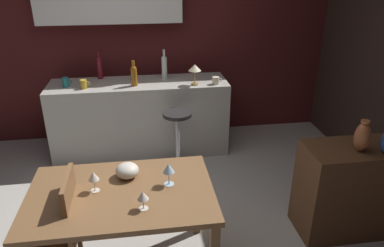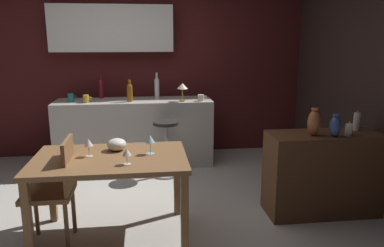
# 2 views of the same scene
# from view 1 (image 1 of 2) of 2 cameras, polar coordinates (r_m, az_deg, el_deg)

# --- Properties ---
(ground_plane) EXTENTS (9.00, 9.00, 0.00)m
(ground_plane) POSITION_cam_1_polar(r_m,az_deg,el_deg) (3.39, -7.02, -16.36)
(ground_plane) COLOR #B7B2A8
(wall_kitchen_back) EXTENTS (5.20, 0.33, 2.60)m
(wall_kitchen_back) POSITION_cam_1_polar(r_m,az_deg,el_deg) (4.72, -9.52, 14.38)
(wall_kitchen_back) COLOR #4C1919
(wall_kitchen_back) RESTS_ON ground_plane
(dining_table) EXTENTS (1.29, 0.84, 0.74)m
(dining_table) POSITION_cam_1_polar(r_m,az_deg,el_deg) (2.64, -11.08, -12.17)
(dining_table) COLOR brown
(dining_table) RESTS_ON ground_plane
(kitchen_counter) EXTENTS (2.10, 0.60, 0.90)m
(kitchen_counter) POSITION_cam_1_polar(r_m,az_deg,el_deg) (4.46, -8.16, 0.96)
(kitchen_counter) COLOR #B2ADA3
(kitchen_counter) RESTS_ON ground_plane
(sideboard_cabinet) EXTENTS (1.10, 0.44, 0.82)m
(sideboard_cabinet) POSITION_cam_1_polar(r_m,az_deg,el_deg) (3.49, 25.51, -9.25)
(sideboard_cabinet) COLOR #56351E
(sideboard_cabinet) RESTS_ON ground_plane
(chair_near_window) EXTENTS (0.40, 0.40, 0.92)m
(chair_near_window) POSITION_cam_1_polar(r_m,az_deg,el_deg) (2.75, -20.52, -15.45)
(chair_near_window) COLOR brown
(chair_near_window) RESTS_ON ground_plane
(bar_stool) EXTENTS (0.34, 0.34, 0.71)m
(bar_stool) POSITION_cam_1_polar(r_m,az_deg,el_deg) (4.04, -2.30, -2.54)
(bar_stool) COLOR #262323
(bar_stool) RESTS_ON ground_plane
(wine_glass_left) EXTENTS (0.08, 0.08, 0.15)m
(wine_glass_left) POSITION_cam_1_polar(r_m,az_deg,el_deg) (2.57, -15.39, -8.13)
(wine_glass_left) COLOR silver
(wine_glass_left) RESTS_ON dining_table
(wine_glass_right) EXTENTS (0.07, 0.07, 0.13)m
(wine_glass_right) POSITION_cam_1_polar(r_m,az_deg,el_deg) (2.35, -7.82, -11.36)
(wine_glass_right) COLOR silver
(wine_glass_right) RESTS_ON dining_table
(wine_glass_center) EXTENTS (0.08, 0.08, 0.17)m
(wine_glass_center) POSITION_cam_1_polar(r_m,az_deg,el_deg) (2.55, -3.74, -7.19)
(wine_glass_center) COLOR silver
(wine_glass_center) RESTS_ON dining_table
(fruit_bowl) EXTENTS (0.17, 0.17, 0.11)m
(fruit_bowl) POSITION_cam_1_polar(r_m,az_deg,el_deg) (2.71, -10.25, -7.36)
(fruit_bowl) COLOR beige
(fruit_bowl) RESTS_ON dining_table
(wine_bottle_clear) EXTENTS (0.07, 0.07, 0.36)m
(wine_bottle_clear) POSITION_cam_1_polar(r_m,az_deg,el_deg) (4.37, -4.43, 9.12)
(wine_bottle_clear) COLOR silver
(wine_bottle_clear) RESTS_ON kitchen_counter
(wine_bottle_amber) EXTENTS (0.07, 0.07, 0.29)m
(wine_bottle_amber) POSITION_cam_1_polar(r_m,az_deg,el_deg) (4.17, -9.23, 7.70)
(wine_bottle_amber) COLOR #8C5114
(wine_bottle_amber) RESTS_ON kitchen_counter
(wine_bottle_ruby) EXTENTS (0.06, 0.06, 0.33)m
(wine_bottle_ruby) POSITION_cam_1_polar(r_m,az_deg,el_deg) (4.51, -14.49, 8.69)
(wine_bottle_ruby) COLOR maroon
(wine_bottle_ruby) RESTS_ON kitchen_counter
(cup_cream) EXTENTS (0.12, 0.08, 0.08)m
(cup_cream) POSITION_cam_1_polar(r_m,az_deg,el_deg) (4.20, 3.81, 6.84)
(cup_cream) COLOR beige
(cup_cream) RESTS_ON kitchen_counter
(cup_teal) EXTENTS (0.11, 0.07, 0.11)m
(cup_teal) POSITION_cam_1_polar(r_m,az_deg,el_deg) (4.34, -19.42, 6.21)
(cup_teal) COLOR teal
(cup_teal) RESTS_ON kitchen_counter
(cup_mustard) EXTENTS (0.11, 0.07, 0.10)m
(cup_mustard) POSITION_cam_1_polar(r_m,az_deg,el_deg) (4.21, -16.83, 6.00)
(cup_mustard) COLOR gold
(cup_mustard) RESTS_ON kitchen_counter
(counter_lamp) EXTENTS (0.15, 0.15, 0.24)m
(counter_lamp) POSITION_cam_1_polar(r_m,az_deg,el_deg) (4.12, 0.44, 8.65)
(counter_lamp) COLOR #A58447
(counter_lamp) RESTS_ON kitchen_counter
(vase_copper) EXTENTS (0.12, 0.12, 0.27)m
(vase_copper) POSITION_cam_1_polar(r_m,az_deg,el_deg) (3.11, 25.42, -1.92)
(vase_copper) COLOR #B26038
(vase_copper) RESTS_ON sideboard_cabinet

